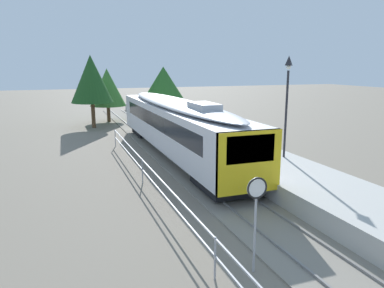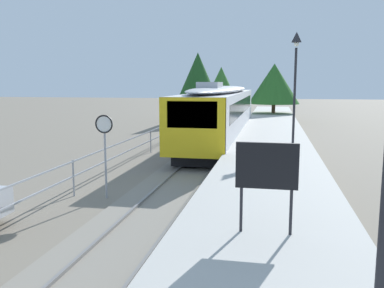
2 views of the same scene
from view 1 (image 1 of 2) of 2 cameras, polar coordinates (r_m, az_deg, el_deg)
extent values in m
plane|color=slate|center=(19.52, -7.48, -5.07)|extent=(160.00, 160.00, 0.00)
cube|color=gray|center=(20.34, 0.80, -4.18)|extent=(3.20, 60.00, 0.06)
cube|color=slate|center=(20.08, -1.12, -4.18)|extent=(0.08, 60.00, 0.08)
cube|color=slate|center=(20.58, 2.68, -3.79)|extent=(0.08, 60.00, 0.08)
cube|color=silver|center=(23.54, -2.60, 2.88)|extent=(2.80, 19.66, 2.55)
cube|color=yellow|center=(14.74, 8.91, -2.83)|extent=(2.80, 0.24, 2.55)
cube|color=black|center=(14.54, 9.13, -0.77)|extent=(2.13, 0.08, 1.12)
cube|color=black|center=(23.48, -2.61, 3.86)|extent=(2.82, 16.51, 0.92)
ellipsoid|color=#B2B5BA|center=(23.35, -2.63, 6.40)|extent=(2.69, 18.87, 0.44)
cube|color=#B2B5BA|center=(18.72, 1.92, 5.87)|extent=(1.10, 2.20, 0.36)
cube|color=#EAE5C6|center=(14.97, 8.91, -6.58)|extent=(1.00, 0.10, 0.20)
cube|color=black|center=(17.14, 5.01, -6.00)|extent=(2.24, 3.20, 0.55)
cube|color=black|center=(30.86, -6.74, 2.09)|extent=(2.24, 3.20, 0.55)
cube|color=#B7B5AD|center=(21.56, 8.91, -2.22)|extent=(3.90, 60.00, 0.90)
cylinder|color=#232328|center=(20.01, 14.47, 4.45)|extent=(0.12, 0.12, 4.60)
pyramid|color=#232328|center=(19.85, 14.90, 12.49)|extent=(0.34, 0.34, 0.50)
sphere|color=silver|center=(19.85, 14.85, 11.56)|extent=(0.24, 0.24, 0.24)
cylinder|color=#9EA0A5|center=(10.61, 9.77, -13.91)|extent=(0.07, 0.07, 2.20)
cylinder|color=white|center=(10.07, 10.11, -6.77)|extent=(0.60, 0.03, 0.60)
torus|color=black|center=(10.05, 10.15, -6.80)|extent=(0.61, 0.05, 0.61)
cube|color=#9EA0A5|center=(10.09, 3.67, -14.56)|extent=(0.05, 36.00, 0.05)
cube|color=#9EA0A5|center=(10.33, 3.63, -17.10)|extent=(0.05, 36.00, 0.05)
cylinder|color=#9EA0A5|center=(10.36, 3.62, -17.40)|extent=(0.06, 0.06, 1.25)
cylinder|color=#9EA0A5|center=(18.35, -7.76, -4.17)|extent=(0.06, 0.06, 1.25)
cylinder|color=#9EA0A5|center=(26.98, -11.91, 0.92)|extent=(0.06, 0.06, 1.25)
cylinder|color=brown|center=(39.37, -12.89, 4.63)|extent=(0.36, 0.36, 1.67)
cone|color=#38702D|center=(39.13, -13.08, 8.63)|extent=(3.71, 3.71, 3.83)
cylinder|color=brown|center=(38.41, -4.41, 4.84)|extent=(0.36, 0.36, 1.82)
cone|color=#286023|center=(38.16, -4.47, 9.08)|extent=(4.95, 4.95, 3.87)
cylinder|color=brown|center=(35.77, -15.16, 4.38)|extent=(0.36, 0.36, 2.39)
cone|color=#1E4C1E|center=(35.50, -15.46, 9.78)|extent=(3.85, 3.85, 4.37)
camera|label=2|loc=(11.32, 90.67, -9.96)|focal=38.38mm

